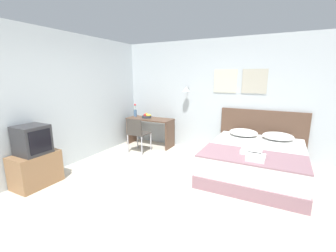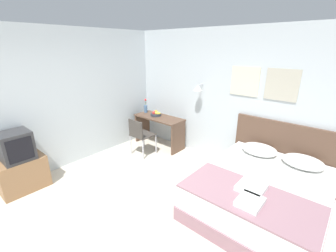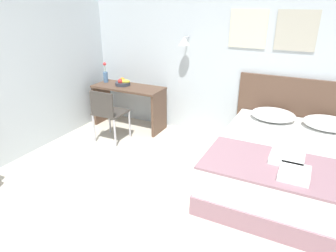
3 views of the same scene
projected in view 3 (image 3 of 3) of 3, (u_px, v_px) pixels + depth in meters
ground_plane at (129, 238)px, 2.83m from camera, size 24.00×24.00×0.00m
wall_back at (223, 53)px, 4.49m from camera, size 5.30×0.31×2.65m
bed at (289, 166)px, 3.51m from camera, size 1.68×2.00×0.55m
headboard at (300, 116)px, 4.25m from camera, size 1.80×0.06×1.09m
pillow_left at (273, 115)px, 4.10m from camera, size 0.59×0.48×0.15m
pillow_right at (328, 123)px, 3.82m from camera, size 0.59×0.48×0.15m
throw_blanket at (287, 168)px, 2.92m from camera, size 1.63×0.80×0.02m
folded_towel_near_foot at (287, 158)px, 3.03m from camera, size 0.33×0.32×0.06m
folded_towel_mid_bed at (294, 173)px, 2.75m from camera, size 0.27×0.32×0.06m
desk at (129, 99)px, 5.12m from camera, size 1.21×0.51×0.73m
desk_chair at (107, 111)px, 4.55m from camera, size 0.44×0.44×0.84m
fruit_bowl at (123, 83)px, 5.08m from camera, size 0.28×0.25×0.12m
flower_vase at (106, 75)px, 5.24m from camera, size 0.08×0.08×0.35m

